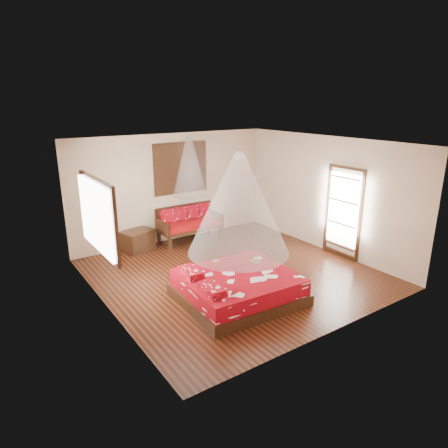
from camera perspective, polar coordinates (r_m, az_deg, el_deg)
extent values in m
cube|color=black|center=(8.73, 1.37, -7.12)|extent=(5.50, 5.50, 0.02)
cube|color=silver|center=(7.98, 1.52, 11.62)|extent=(5.50, 5.50, 0.02)
cube|color=tan|center=(7.07, -17.05, -1.65)|extent=(0.02, 5.50, 2.80)
cube|color=tan|center=(10.06, 14.35, 4.16)|extent=(0.02, 5.50, 2.80)
cube|color=tan|center=(10.55, -7.37, 5.15)|extent=(5.50, 0.02, 2.80)
cube|color=tan|center=(6.33, 16.20, -3.82)|extent=(5.50, 0.02, 2.80)
cube|color=black|center=(7.65, 1.98, -9.97)|extent=(2.19, 2.00, 0.20)
cube|color=maroon|center=(7.54, 2.00, -8.28)|extent=(2.08, 1.90, 0.30)
cube|color=maroon|center=(6.78, -1.69, -9.32)|extent=(0.33, 0.56, 0.14)
cube|color=maroon|center=(7.41, -4.73, -6.92)|extent=(0.33, 0.56, 0.14)
cube|color=black|center=(9.99, -7.79, -2.68)|extent=(0.08, 0.08, 0.42)
cube|color=black|center=(10.71, -0.45, -1.11)|extent=(0.08, 0.08, 0.42)
cube|color=black|center=(10.51, -9.30, -1.72)|extent=(0.08, 0.08, 0.42)
cube|color=black|center=(11.20, -2.21, -0.28)|extent=(0.08, 0.08, 0.42)
cube|color=black|center=(10.53, -4.86, -0.54)|extent=(1.65, 0.74, 0.08)
cube|color=maroon|center=(10.49, -4.87, 0.03)|extent=(1.59, 0.68, 0.14)
cube|color=black|center=(10.72, -5.76, 1.38)|extent=(1.65, 0.06, 0.55)
cube|color=black|center=(10.14, -8.75, -0.45)|extent=(0.06, 0.74, 0.30)
cube|color=black|center=(10.87, -1.27, 0.98)|extent=(0.06, 0.74, 0.30)
cube|color=maroon|center=(10.36, -8.13, 1.09)|extent=(0.35, 0.19, 0.37)
cube|color=maroon|center=(10.51, -6.34, 1.41)|extent=(0.35, 0.19, 0.37)
cube|color=maroon|center=(10.68, -4.60, 1.73)|extent=(0.35, 0.19, 0.37)
cube|color=maroon|center=(10.86, -2.92, 2.02)|extent=(0.35, 0.19, 0.37)
cube|color=black|center=(10.13, -12.18, -2.47)|extent=(0.84, 0.70, 0.47)
cube|color=black|center=(10.05, -12.28, -1.06)|extent=(0.89, 0.75, 0.05)
cube|color=black|center=(10.53, -6.21, 7.94)|extent=(1.52, 0.06, 1.32)
cube|color=black|center=(10.52, -6.19, 7.94)|extent=(1.35, 0.04, 1.10)
cube|color=black|center=(7.18, -17.45, 1.11)|extent=(0.08, 1.74, 1.34)
cube|color=white|center=(7.19, -17.15, 1.16)|extent=(0.04, 1.54, 1.10)
cube|color=black|center=(9.75, 16.65, 1.41)|extent=(0.08, 1.02, 2.16)
cube|color=white|center=(9.71, 16.63, 1.96)|extent=(0.03, 0.82, 1.70)
cylinder|color=brown|center=(8.02, 4.45, -5.39)|extent=(0.23, 0.23, 0.03)
cone|color=silver|center=(7.02, 2.13, 2.82)|extent=(1.84, 1.84, 1.80)
cone|color=silver|center=(10.10, -4.95, 8.16)|extent=(0.89, 0.89, 1.50)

